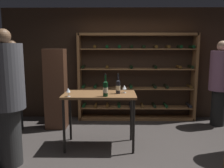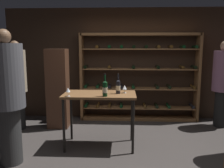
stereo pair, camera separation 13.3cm
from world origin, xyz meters
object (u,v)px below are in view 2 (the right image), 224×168
person_guest_khaki (7,92)px  wine_bottle_gold_foil (118,86)px  wine_glass_stemmed_center (125,88)px  display_cabinet (58,89)px  wine_rack (139,78)px  person_bystander_red_print (17,81)px  person_bystander_dark_jacket (223,80)px  tasting_table (100,99)px  wine_glass_stemmed_left (68,90)px  wine_bottle_green_slim (105,88)px

person_guest_khaki → wine_bottle_gold_foil: (1.62, 0.69, -0.03)m
wine_glass_stemmed_center → display_cabinet: bearing=147.9°
wine_rack → person_bystander_red_print: wine_rack is taller
person_bystander_dark_jacket → person_guest_khaki: bearing=-116.8°
wine_rack → person_bystander_red_print: bearing=-163.4°
tasting_table → display_cabinet: 1.41m
person_guest_khaki → wine_glass_stemmed_left: size_ratio=13.92×
tasting_table → wine_bottle_green_slim: size_ratio=3.35×
wine_glass_stemmed_center → person_bystander_red_print: bearing=161.7°
tasting_table → wine_glass_stemmed_left: 0.59m
wine_rack → person_bystander_red_print: size_ratio=1.49×
person_bystander_red_print → wine_rack: bearing=-61.4°
person_bystander_dark_jacket → wine_bottle_green_slim: (-2.48, -1.42, 0.06)m
wine_bottle_gold_foil → person_bystander_dark_jacket: bearing=27.5°
wine_glass_stemmed_center → wine_bottle_green_slim: bearing=-137.2°
wine_rack → wine_glass_stemmed_left: 2.26m
tasting_table → person_guest_khaki: bearing=-152.2°
wine_rack → tasting_table: (-0.79, -1.61, -0.17)m
wine_rack → wine_bottle_green_slim: (-0.68, -1.84, 0.06)m
person_bystander_dark_jacket → person_guest_khaki: (-3.89, -1.87, 0.07)m
wine_glass_stemmed_center → wine_glass_stemmed_left: size_ratio=0.95×
tasting_table → person_bystander_red_print: size_ratio=0.66×
display_cabinet → wine_glass_stemmed_center: size_ratio=12.55×
wine_bottle_green_slim → wine_glass_stemmed_center: wine_bottle_green_slim is taller
person_bystander_dark_jacket → wine_glass_stemmed_center: bearing=-115.1°
person_bystander_dark_jacket → wine_rack: bearing=-155.6°
display_cabinet → wine_bottle_green_slim: display_cabinet is taller
wine_bottle_gold_foil → wine_glass_stemmed_center: (0.12, 0.06, -0.03)m
person_bystander_dark_jacket → wine_glass_stemmed_center: 2.43m
wine_bottle_green_slim → wine_glass_stemmed_center: size_ratio=2.72×
person_bystander_dark_jacket → person_guest_khaki: size_ratio=0.94×
wine_rack → tasting_table: wine_rack is taller
person_bystander_red_print → wine_glass_stemmed_left: (1.35, -1.08, 0.01)m
tasting_table → wine_bottle_gold_foil: 0.40m
wine_rack → wine_glass_stemmed_center: (-0.35, -1.54, 0.02)m
wine_bottle_green_slim → wine_glass_stemmed_center: 0.45m
tasting_table → wine_glass_stemmed_center: 0.49m
tasting_table → wine_glass_stemmed_center: bearing=8.9°
wine_glass_stemmed_center → wine_bottle_gold_foil: bearing=-152.2°
wine_rack → person_bystander_dark_jacket: size_ratio=1.49×
tasting_table → wine_bottle_gold_foil: size_ratio=3.61×
display_cabinet → wine_glass_stemmed_center: (1.45, -0.91, 0.20)m
wine_bottle_gold_foil → wine_glass_stemmed_center: size_ratio=2.53×
person_bystander_dark_jacket → display_cabinet: 3.62m
wine_bottle_gold_foil → wine_glass_stemmed_left: 0.86m
wine_glass_stemmed_center → person_bystander_dark_jacket: bearing=27.4°
tasting_table → wine_glass_stemmed_left: (-0.49, -0.26, 0.21)m
wine_bottle_green_slim → wine_glass_stemmed_left: bearing=-177.6°
tasting_table → wine_glass_stemmed_left: wine_glass_stemmed_left is taller
person_bystander_dark_jacket → display_cabinet: bearing=-139.2°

